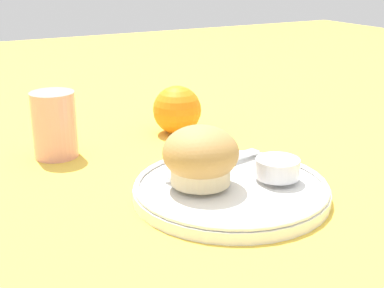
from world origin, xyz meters
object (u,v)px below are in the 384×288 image
muffin (201,157)px  butter_knife (214,164)px  orange_fruit (177,110)px  juice_glass (54,125)px

muffin → butter_knife: muffin is taller
orange_fruit → juice_glass: size_ratio=0.83×
butter_knife → juice_glass: bearing=119.6°
juice_glass → orange_fruit: bearing=3.6°
butter_knife → orange_fruit: size_ratio=1.95×
butter_knife → orange_fruit: 0.21m
muffin → juice_glass: (-0.12, 0.23, -0.00)m
juice_glass → butter_knife: bearing=-49.4°
butter_knife → juice_glass: juice_glass is taller
muffin → orange_fruit: muffin is taller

